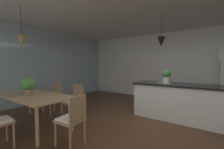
# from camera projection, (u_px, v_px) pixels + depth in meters

# --- Properties ---
(ground_plane) EXTENTS (10.00, 8.40, 0.04)m
(ground_plane) POSITION_uv_depth(u_px,v_px,m) (144.00, 131.00, 3.02)
(ground_plane) COLOR #4C301E
(wall_back_kitchen) EXTENTS (10.00, 0.12, 2.70)m
(wall_back_kitchen) POSITION_uv_depth(u_px,v_px,m) (177.00, 66.00, 5.60)
(wall_back_kitchen) COLOR silver
(wall_back_kitchen) RESTS_ON ground_plane
(window_wall_left_glazing) EXTENTS (0.06, 8.40, 2.70)m
(window_wall_left_glazing) POSITION_uv_depth(u_px,v_px,m) (41.00, 66.00, 5.27)
(window_wall_left_glazing) COLOR #9EB7C6
(window_wall_left_glazing) RESTS_ON ground_plane
(dining_table) EXTENTS (1.98, 0.89, 0.73)m
(dining_table) POSITION_uv_depth(u_px,v_px,m) (32.00, 97.00, 3.19)
(dining_table) COLOR tan
(dining_table) RESTS_ON ground_plane
(chair_far_left) EXTENTS (0.40, 0.40, 0.87)m
(chair_far_left) POSITION_uv_depth(u_px,v_px,m) (54.00, 97.00, 4.12)
(chair_far_left) COLOR #A87F56
(chair_far_left) RESTS_ON ground_plane
(chair_kitchen_end) EXTENTS (0.44, 0.44, 0.87)m
(chair_kitchen_end) POSITION_uv_depth(u_px,v_px,m) (72.00, 118.00, 2.42)
(chair_kitchen_end) COLOR #A87F56
(chair_kitchen_end) RESTS_ON ground_plane
(chair_far_right) EXTENTS (0.40, 0.40, 0.87)m
(chair_far_right) POSITION_uv_depth(u_px,v_px,m) (74.00, 101.00, 3.61)
(chair_far_right) COLOR #A87F56
(chair_far_right) RESTS_ON ground_plane
(kitchen_island) EXTENTS (2.04, 0.85, 0.91)m
(kitchen_island) POSITION_uv_depth(u_px,v_px,m) (175.00, 101.00, 3.69)
(kitchen_island) COLOR silver
(kitchen_island) RESTS_ON ground_plane
(pendant_over_table) EXTENTS (0.16, 0.16, 0.94)m
(pendant_over_table) POSITION_uv_depth(u_px,v_px,m) (22.00, 41.00, 3.13)
(pendant_over_table) COLOR black
(pendant_over_island_main) EXTENTS (0.21, 0.21, 0.83)m
(pendant_over_island_main) POSITION_uv_depth(u_px,v_px,m) (161.00, 42.00, 3.83)
(pendant_over_island_main) COLOR black
(potted_plant_on_island) EXTENTS (0.22, 0.22, 0.37)m
(potted_plant_on_island) POSITION_uv_depth(u_px,v_px,m) (166.00, 76.00, 3.80)
(potted_plant_on_island) COLOR beige
(potted_plant_on_island) RESTS_ON kitchen_island
(potted_plant_on_table) EXTENTS (0.30, 0.30, 0.40)m
(potted_plant_on_table) POSITION_uv_depth(u_px,v_px,m) (28.00, 85.00, 3.10)
(potted_plant_on_table) COLOR #8C664C
(potted_plant_on_table) RESTS_ON dining_table
(vase_on_dining_table) EXTENTS (0.14, 0.14, 0.19)m
(vase_on_dining_table) POSITION_uv_depth(u_px,v_px,m) (23.00, 90.00, 3.17)
(vase_on_dining_table) COLOR slate
(vase_on_dining_table) RESTS_ON dining_table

